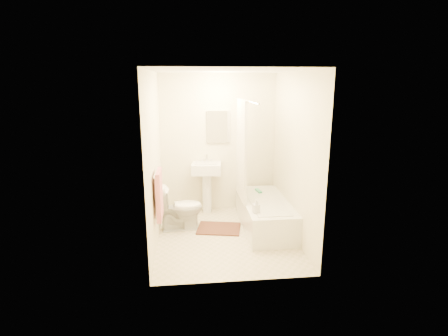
{
  "coord_description": "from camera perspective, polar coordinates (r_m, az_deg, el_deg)",
  "views": [
    {
      "loc": [
        -0.54,
        -4.79,
        2.26
      ],
      "look_at": [
        0.0,
        0.25,
        1.0
      ],
      "focal_mm": 28.0,
      "sensor_mm": 36.0,
      "label": 1
    }
  ],
  "objects": [
    {
      "name": "towel_bar",
      "position": [
        4.7,
        -11.05,
        -0.58
      ],
      "size": [
        0.02,
        0.6,
        0.02
      ],
      "primitive_type": "cylinder",
      "rotation": [
        1.57,
        0.0,
        0.0
      ],
      "color": "silver",
      "rests_on": "wall_left"
    },
    {
      "name": "ceiling",
      "position": [
        4.82,
        0.33,
        15.64
      ],
      "size": [
        2.4,
        2.4,
        0.0
      ],
      "primitive_type": "plane",
      "color": "white",
      "rests_on": "ground"
    },
    {
      "name": "sink",
      "position": [
        6.12,
        -2.83,
        -2.9
      ],
      "size": [
        0.54,
        0.45,
        0.97
      ],
      "primitive_type": null,
      "rotation": [
        0.0,
        0.0,
        -0.11
      ],
      "color": "white",
      "rests_on": "floor"
    },
    {
      "name": "wall_right",
      "position": [
        5.14,
        11.47,
        1.78
      ],
      "size": [
        0.02,
        2.4,
        2.4
      ],
      "primitive_type": "cube",
      "color": "beige",
      "rests_on": "ground"
    },
    {
      "name": "floor",
      "position": [
        5.32,
        0.29,
        -11.17
      ],
      "size": [
        2.4,
        2.4,
        0.0
      ],
      "primitive_type": "plane",
      "color": "beige",
      "rests_on": "ground"
    },
    {
      "name": "bathtub",
      "position": [
        5.61,
        6.66,
        -7.44
      ],
      "size": [
        0.69,
        1.58,
        0.44
      ],
      "primitive_type": null,
      "color": "silver",
      "rests_on": "floor"
    },
    {
      "name": "soap_bottle",
      "position": [
        4.98,
        5.28,
        -6.26
      ],
      "size": [
        0.1,
        0.11,
        0.2
      ],
      "primitive_type": "imported",
      "rotation": [
        0.0,
        0.0,
        0.19
      ],
      "color": "white",
      "rests_on": "bathtub"
    },
    {
      "name": "towel",
      "position": [
        4.79,
        -10.52,
        -4.28
      ],
      "size": [
        0.06,
        0.45,
        0.66
      ],
      "primitive_type": "cube",
      "color": "#CC7266",
      "rests_on": "towel_bar"
    },
    {
      "name": "bath_mat",
      "position": [
        5.57,
        -0.83,
        -9.84
      ],
      "size": [
        0.75,
        0.62,
        0.02
      ],
      "primitive_type": "cube",
      "rotation": [
        0.0,
        0.0,
        -0.2
      ],
      "color": "#51251D",
      "rests_on": "floor"
    },
    {
      "name": "toilet_paper",
      "position": [
        5.16,
        -10.19,
        -3.85
      ],
      "size": [
        0.11,
        0.12,
        0.12
      ],
      "primitive_type": "cylinder",
      "rotation": [
        0.0,
        1.57,
        0.0
      ],
      "color": "white",
      "rests_on": "wall_left"
    },
    {
      "name": "scrub_brush",
      "position": [
        5.92,
        5.63,
        -3.76
      ],
      "size": [
        0.09,
        0.21,
        0.04
      ],
      "primitive_type": "cube",
      "rotation": [
        0.0,
        0.0,
        0.15
      ],
      "color": "#41A773",
      "rests_on": "bathtub"
    },
    {
      "name": "wall_left",
      "position": [
        4.92,
        -11.34,
        1.26
      ],
      "size": [
        0.02,
        2.4,
        2.4
      ],
      "primitive_type": "cube",
      "color": "beige",
      "rests_on": "ground"
    },
    {
      "name": "shower_curtain",
      "position": [
        5.45,
        2.86,
        2.96
      ],
      "size": [
        0.04,
        0.8,
        1.55
      ],
      "primitive_type": "cube",
      "color": "silver",
      "rests_on": "curtain_rod"
    },
    {
      "name": "wall_back",
      "position": [
        6.1,
        -0.95,
        3.96
      ],
      "size": [
        2.0,
        0.02,
        2.4
      ],
      "primitive_type": "cube",
      "color": "beige",
      "rests_on": "ground"
    },
    {
      "name": "mirror",
      "position": [
        6.04,
        -0.95,
        6.73
      ],
      "size": [
        0.4,
        0.03,
        0.55
      ],
      "primitive_type": "cube",
      "color": "white",
      "rests_on": "wall_back"
    },
    {
      "name": "toilet",
      "position": [
        5.52,
        -7.19,
        -6.49
      ],
      "size": [
        0.73,
        0.47,
        0.68
      ],
      "primitive_type": "imported",
      "rotation": [
        0.0,
        0.0,
        1.68
      ],
      "color": "white",
      "rests_on": "floor"
    },
    {
      "name": "curtain_rod",
      "position": [
        4.96,
        3.7,
        10.94
      ],
      "size": [
        0.03,
        1.7,
        0.03
      ],
      "primitive_type": "cylinder",
      "rotation": [
        1.57,
        0.0,
        0.0
      ],
      "color": "silver",
      "rests_on": "wall_back"
    }
  ]
}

